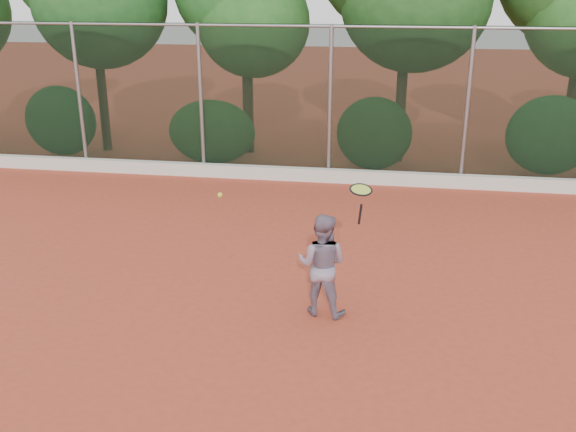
# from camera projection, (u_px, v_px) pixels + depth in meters

# --- Properties ---
(ground) EXTENTS (80.00, 80.00, 0.00)m
(ground) POSITION_uv_depth(u_px,v_px,m) (276.00, 330.00, 8.52)
(ground) COLOR #AB3F28
(ground) RESTS_ON ground
(concrete_curb) EXTENTS (24.00, 0.20, 0.30)m
(concrete_curb) POSITION_uv_depth(u_px,v_px,m) (328.00, 175.00, 14.79)
(concrete_curb) COLOR silver
(concrete_curb) RESTS_ON ground
(tennis_player) EXTENTS (0.79, 0.67, 1.46)m
(tennis_player) POSITION_uv_depth(u_px,v_px,m) (322.00, 265.00, 8.72)
(tennis_player) COLOR gray
(tennis_player) RESTS_ON ground
(chainlink_fence) EXTENTS (24.09, 0.09, 3.50)m
(chainlink_fence) POSITION_uv_depth(u_px,v_px,m) (330.00, 100.00, 14.37)
(chainlink_fence) COLOR black
(chainlink_fence) RESTS_ON ground
(tennis_racket) EXTENTS (0.38, 0.38, 0.55)m
(tennis_racket) POSITION_uv_depth(u_px,v_px,m) (361.00, 193.00, 8.11)
(tennis_racket) COLOR black
(tennis_racket) RESTS_ON ground
(tennis_ball_in_flight) EXTENTS (0.06, 0.06, 0.06)m
(tennis_ball_in_flight) POSITION_uv_depth(u_px,v_px,m) (220.00, 195.00, 8.40)
(tennis_ball_in_flight) COLOR yellow
(tennis_ball_in_flight) RESTS_ON ground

